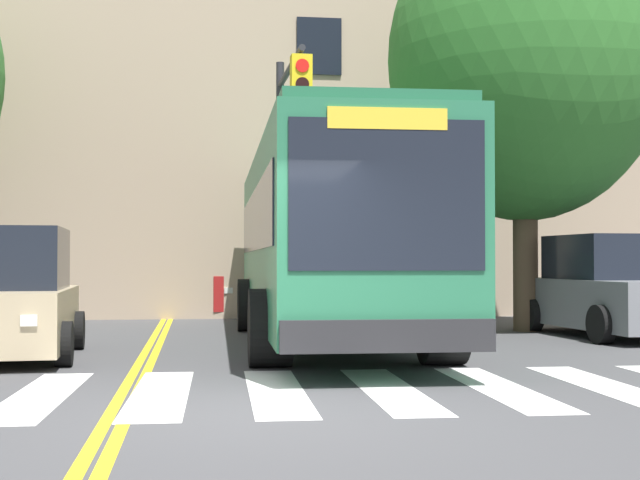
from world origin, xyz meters
name	(u,v)px	position (x,y,z in m)	size (l,w,h in m)	color
ground_plane	(256,413)	(0.00, 0.00, 0.00)	(120.00, 120.00, 0.00)	#424244
crosswalk	(160,393)	(-0.92, 1.34, 0.00)	(15.35, 3.88, 0.01)	white
lane_line_yellow_inner	(167,314)	(-1.32, 15.34, 0.00)	(0.12, 36.00, 0.01)	gold
lane_line_yellow_outer	(173,314)	(-1.16, 15.34, 0.00)	(0.12, 36.00, 0.01)	gold
city_bus	(325,236)	(1.64, 6.91, 1.82)	(3.02, 11.33, 3.34)	#28704C
car_tan_near_lane	(9,299)	(-3.20, 5.03, 0.85)	(2.10, 3.89, 1.87)	tan
car_grey_far_lane	(610,291)	(7.02, 7.36, 0.84)	(2.29, 4.43, 1.87)	slate
car_red_behind_bus	(236,281)	(0.47, 15.28, 0.86)	(2.41, 4.09, 1.90)	#AD1E1E
traffic_light_overhead	(288,143)	(1.11, 7.95, 3.56)	(0.35, 3.28, 5.32)	#28282D
street_tree_curbside_large	(524,57)	(5.91, 8.72, 5.46)	(7.49, 7.60, 8.77)	brown
building_facade	(137,92)	(-2.29, 17.92, 6.27)	(35.13, 9.50, 12.53)	tan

